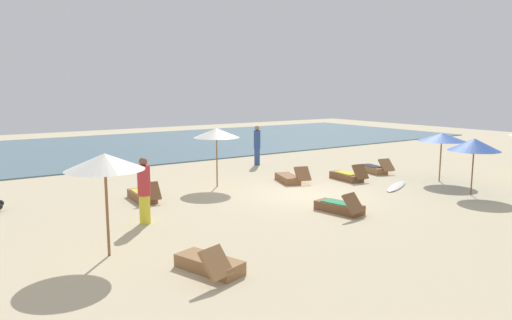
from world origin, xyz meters
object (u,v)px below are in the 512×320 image
at_px(umbrella_1, 442,137).
at_px(lounger_0, 210,264).
at_px(lounger_5, 340,207).
at_px(person_1, 144,190).
at_px(lounger_4, 373,169).
at_px(lounger_1, 289,178).
at_px(person_0, 257,145).
at_px(umbrella_4, 105,162).
at_px(umbrella_3, 217,133).
at_px(surfboard, 396,186).
at_px(lounger_3, 143,195).
at_px(lounger_2, 348,176).
at_px(umbrella_0, 474,145).

relative_size(umbrella_1, lounger_0, 1.11).
bearing_deg(lounger_5, person_1, 157.10).
bearing_deg(lounger_4, lounger_1, 174.33).
xyz_separation_m(lounger_5, person_0, (2.99, 8.76, 0.82)).
xyz_separation_m(umbrella_1, umbrella_4, (-13.75, -0.93, 0.35)).
distance_m(umbrella_3, lounger_5, 5.89).
distance_m(umbrella_1, person_0, 8.48).
bearing_deg(umbrella_1, lounger_1, 147.24).
xyz_separation_m(lounger_4, surfboard, (-1.67, -2.62, -0.14)).
relative_size(umbrella_3, person_1, 1.20).
xyz_separation_m(lounger_3, person_0, (7.36, 3.85, 0.82)).
bearing_deg(surfboard, lounger_5, -161.63).
bearing_deg(lounger_3, lounger_1, -3.59).
bearing_deg(umbrella_1, surfboard, 173.95).
relative_size(umbrella_1, lounger_1, 1.09).
relative_size(lounger_3, person_0, 0.88).
bearing_deg(umbrella_3, umbrella_1, -28.07).
xyz_separation_m(lounger_3, surfboard, (8.79, -3.44, -0.14)).
xyz_separation_m(umbrella_1, lounger_5, (-6.78, -1.22, -1.62)).
height_order(lounger_2, lounger_3, lounger_2).
bearing_deg(person_0, umbrella_4, -139.63).
bearing_deg(lounger_2, umbrella_3, 158.75).
distance_m(umbrella_0, lounger_1, 6.89).
bearing_deg(lounger_3, lounger_5, -48.33).
xyz_separation_m(lounger_1, person_1, (-6.96, -2.28, 0.78)).
height_order(lounger_0, lounger_5, same).
distance_m(umbrella_0, lounger_3, 11.59).
bearing_deg(lounger_2, lounger_5, -137.89).
distance_m(lounger_4, surfboard, 3.11).
bearing_deg(lounger_5, surfboard, 18.37).
relative_size(lounger_1, lounger_2, 1.05).
bearing_deg(lounger_3, person_0, 27.62).
relative_size(lounger_1, lounger_3, 1.05).
relative_size(umbrella_3, lounger_4, 1.26).
height_order(lounger_0, lounger_2, lounger_2).
height_order(person_0, surfboard, person_0).
distance_m(umbrella_0, lounger_0, 11.24).
relative_size(umbrella_3, person_0, 1.16).
height_order(lounger_3, person_1, person_1).
bearing_deg(surfboard, umbrella_3, 144.50).
height_order(umbrella_3, lounger_5, umbrella_3).
bearing_deg(lounger_5, lounger_1, 70.30).
height_order(umbrella_1, lounger_1, umbrella_1).
distance_m(lounger_1, lounger_4, 4.49).
distance_m(umbrella_4, surfboard, 11.65).
bearing_deg(lounger_5, umbrella_3, 102.12).
relative_size(umbrella_0, lounger_1, 1.12).
distance_m(umbrella_0, umbrella_4, 12.56).
bearing_deg(umbrella_0, lounger_2, 110.52).
relative_size(umbrella_3, umbrella_4, 0.96).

